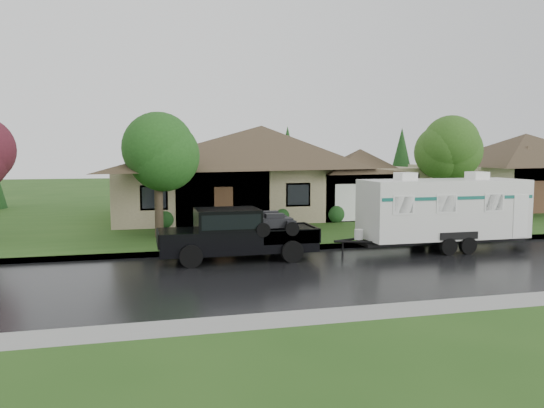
% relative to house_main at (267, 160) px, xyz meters
% --- Properties ---
extents(ground, '(140.00, 140.00, 0.00)m').
position_rel_house_main_xyz_m(ground, '(-2.29, -13.84, -3.59)').
color(ground, '#274D18').
rests_on(ground, ground).
extents(road, '(140.00, 8.00, 0.01)m').
position_rel_house_main_xyz_m(road, '(-2.29, -15.84, -3.59)').
color(road, black).
rests_on(road, ground).
extents(curb, '(140.00, 0.50, 0.15)m').
position_rel_house_main_xyz_m(curb, '(-2.29, -11.59, -3.52)').
color(curb, gray).
rests_on(curb, ground).
extents(lawn, '(140.00, 26.00, 0.15)m').
position_rel_house_main_xyz_m(lawn, '(-2.29, 1.16, -3.52)').
color(lawn, '#274D18').
rests_on(lawn, ground).
extents(house_main, '(19.44, 10.80, 6.90)m').
position_rel_house_main_xyz_m(house_main, '(0.00, 0.00, 0.00)').
color(house_main, gray).
rests_on(house_main, lawn).
extents(house_neighbor, '(15.12, 9.72, 6.45)m').
position_rel_house_main_xyz_m(house_neighbor, '(19.97, 0.50, -0.27)').
color(house_neighbor, '#BFB18E').
rests_on(house_neighbor, lawn).
extents(tree_left_green, '(3.32, 3.32, 5.50)m').
position_rel_house_main_xyz_m(tree_left_green, '(-7.01, -7.74, 0.37)').
color(tree_left_green, '#382B1E').
rests_on(tree_left_green, lawn).
extents(tree_right_green, '(3.59, 3.59, 5.94)m').
position_rel_house_main_xyz_m(tree_right_green, '(9.19, -5.57, 0.68)').
color(tree_right_green, '#382B1E').
rests_on(tree_right_green, lawn).
extents(shrub_row, '(13.60, 1.00, 1.00)m').
position_rel_house_main_xyz_m(shrub_row, '(-0.29, -4.54, -2.94)').
color(shrub_row, '#143814').
rests_on(shrub_row, lawn).
extents(pickup_truck, '(5.87, 2.23, 1.96)m').
position_rel_house_main_xyz_m(pickup_truck, '(-4.42, -13.06, -2.54)').
color(pickup_truck, black).
rests_on(pickup_truck, ground).
extents(travel_trailer, '(7.24, 2.54, 3.25)m').
position_rel_house_main_xyz_m(travel_trailer, '(4.39, -13.06, -1.87)').
color(travel_trailer, silver).
rests_on(travel_trailer, ground).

